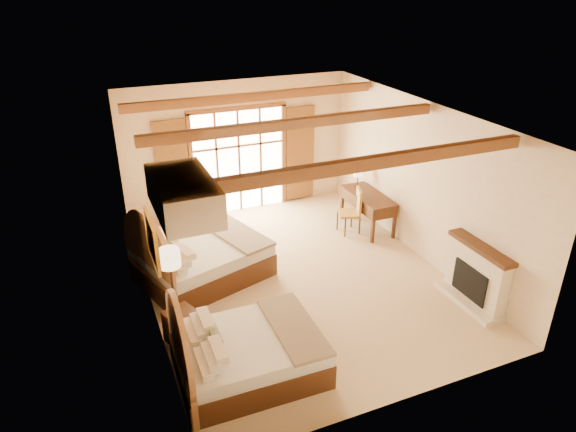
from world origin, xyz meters
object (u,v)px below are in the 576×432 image
bed_near (239,353)px  armchair (187,213)px  desk (367,210)px  bed_far (194,258)px  nightstand (182,326)px

bed_near → armchair: bed_near is taller
bed_near → desk: size_ratio=1.38×
bed_far → bed_near: bearing=-107.9°
bed_far → armchair: size_ratio=3.88×
nightstand → desk: 5.39m
nightstand → armchair: size_ratio=0.77×
desk → armchair: bearing=157.2°
bed_near → nightstand: bearing=119.7°
nightstand → desk: desk is taller
nightstand → armchair: bearing=54.6°
bed_near → bed_far: bearing=90.8°
bed_far → nightstand: size_ratio=5.06×
desk → bed_far: bearing=-170.8°
armchair → desk: 4.18m
bed_near → bed_far: size_ratio=0.76×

